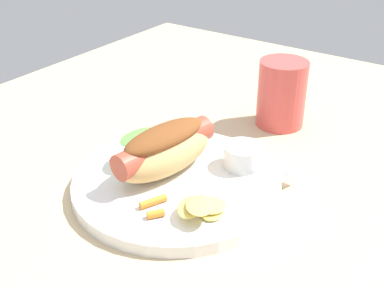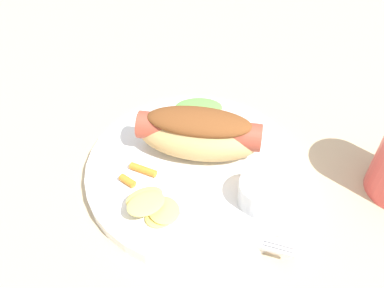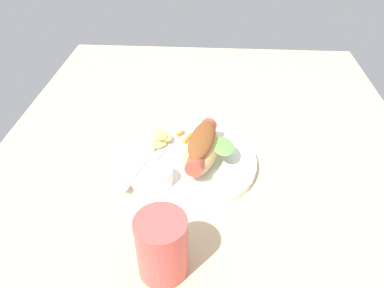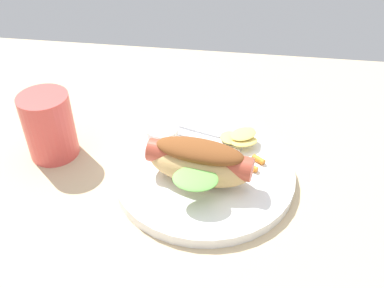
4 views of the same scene
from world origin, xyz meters
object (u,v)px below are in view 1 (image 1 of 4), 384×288
at_px(hot_dog, 164,149).
at_px(carrot_garnish, 154,206).
at_px(sauce_ramekin, 243,156).
at_px(knife, 235,189).
at_px(fork, 253,192).
at_px(drinking_cup, 282,94).
at_px(plate, 177,183).
at_px(chips_pile, 202,207).

relative_size(hot_dog, carrot_garnish, 3.49).
relative_size(sauce_ramekin, knife, 0.35).
height_order(sauce_ramekin, carrot_garnish, sauce_ramekin).
relative_size(hot_dog, sauce_ramekin, 3.04).
xyz_separation_m(sauce_ramekin, fork, (-0.05, -0.04, -0.01)).
xyz_separation_m(fork, knife, (-0.01, 0.02, -0.00)).
xyz_separation_m(sauce_ramekin, drinking_cup, (0.17, 0.03, 0.02)).
relative_size(plate, carrot_garnish, 5.94).
height_order(fork, chips_pile, chips_pile).
relative_size(knife, drinking_cup, 1.40).
relative_size(hot_dog, drinking_cup, 1.48).
relative_size(plate, sauce_ramekin, 5.19).
bearing_deg(chips_pile, fork, -20.43).
bearing_deg(drinking_cup, hot_dog, 168.77).
bearing_deg(knife, plate, 120.43).
bearing_deg(carrot_garnish, drinking_cup, -1.35).
relative_size(knife, chips_pile, 2.09).
height_order(plate, hot_dog, hot_dog).
bearing_deg(sauce_ramekin, chips_pile, -172.38).
distance_m(sauce_ramekin, chips_pile, 0.12).
xyz_separation_m(sauce_ramekin, knife, (-0.05, -0.02, -0.01)).
bearing_deg(sauce_ramekin, hot_dog, 132.46).
bearing_deg(fork, sauce_ramekin, 59.48).
relative_size(plate, knife, 1.80).
bearing_deg(chips_pile, plate, 57.13).
distance_m(carrot_garnish, drinking_cup, 0.31).
distance_m(fork, carrot_garnish, 0.12).
bearing_deg(carrot_garnish, knife, -33.27).
xyz_separation_m(knife, drinking_cup, (0.22, 0.05, 0.03)).
bearing_deg(plate, fork, -74.80).
distance_m(plate, fork, 0.10).
bearing_deg(hot_dog, fork, -69.69).
relative_size(sauce_ramekin, chips_pile, 0.72).
relative_size(plate, hot_dog, 1.71).
distance_m(sauce_ramekin, fork, 0.06).
bearing_deg(drinking_cup, carrot_garnish, 178.65).
height_order(chips_pile, carrot_garnish, chips_pile).
bearing_deg(plate, drinking_cup, -5.95).
bearing_deg(plate, sauce_ramekin, -36.38).
bearing_deg(carrot_garnish, hot_dog, 29.46).
relative_size(chips_pile, drinking_cup, 0.67).
xyz_separation_m(plate, drinking_cup, (0.24, -0.03, 0.04)).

